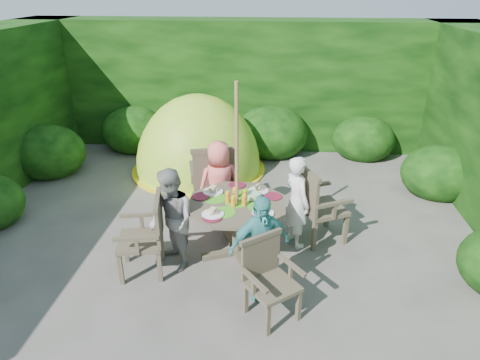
# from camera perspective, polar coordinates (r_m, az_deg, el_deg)

# --- Properties ---
(ground) EXTENTS (60.00, 60.00, 0.00)m
(ground) POSITION_cam_1_polar(r_m,az_deg,el_deg) (5.76, -2.92, -8.33)
(ground) COLOR #4B4943
(ground) RESTS_ON ground
(hedge_enclosure) EXTENTS (9.00, 9.00, 2.50)m
(hedge_enclosure) POSITION_cam_1_polar(r_m,az_deg,el_deg) (6.43, -1.48, 7.68)
(hedge_enclosure) COLOR black
(hedge_enclosure) RESTS_ON ground
(patio_table) EXTENTS (1.67, 1.67, 0.88)m
(patio_table) POSITION_cam_1_polar(r_m,az_deg,el_deg) (5.23, -0.38, -4.12)
(patio_table) COLOR #3C3427
(patio_table) RESTS_ON ground
(parasol_pole) EXTENTS (0.06, 0.06, 2.20)m
(parasol_pole) POSITION_cam_1_polar(r_m,az_deg,el_deg) (5.01, -0.43, 0.67)
(parasol_pole) COLOR olive
(parasol_pole) RESTS_ON ground
(garden_chair_right) EXTENTS (0.73, 0.77, 1.00)m
(garden_chair_right) POSITION_cam_1_polar(r_m,az_deg,el_deg) (5.65, 10.22, -3.19)
(garden_chair_right) COLOR #3C3427
(garden_chair_right) RESTS_ON ground
(garden_chair_left) EXTENTS (0.60, 0.65, 0.94)m
(garden_chair_left) POSITION_cam_1_polar(r_m,az_deg,el_deg) (5.10, -12.30, -7.15)
(garden_chair_left) COLOR #3C3427
(garden_chair_left) RESTS_ON ground
(garden_chair_back) EXTENTS (0.76, 0.70, 1.06)m
(garden_chair_back) POSITION_cam_1_polar(r_m,az_deg,el_deg) (6.18, -3.60, 0.10)
(garden_chair_back) COLOR #3C3427
(garden_chair_back) RESTS_ON ground
(garden_chair_front) EXTENTS (0.67, 0.66, 0.84)m
(garden_chair_front) POSITION_cam_1_polar(r_m,az_deg,el_deg) (4.44, 3.79, -12.76)
(garden_chair_front) COLOR #3C3427
(garden_chair_front) RESTS_ON ground
(child_right) EXTENTS (0.48, 0.54, 1.23)m
(child_right) POSITION_cam_1_polar(r_m,az_deg,el_deg) (5.49, 7.57, -2.89)
(child_right) COLOR silver
(child_right) RESTS_ON ground
(child_left) EXTENTS (0.76, 0.78, 1.26)m
(child_left) POSITION_cam_1_polar(r_m,az_deg,el_deg) (5.07, -9.11, -5.35)
(child_left) COLOR gray
(child_left) RESTS_ON ground
(child_back) EXTENTS (0.71, 0.62, 1.24)m
(child_back) POSITION_cam_1_polar(r_m,az_deg,el_deg) (5.91, -2.77, -0.55)
(child_back) COLOR #F56A65
(child_back) RESTS_ON ground
(child_front) EXTENTS (0.76, 0.59, 1.21)m
(child_front) POSITION_cam_1_polar(r_m,az_deg,el_deg) (4.59, 2.64, -8.94)
(child_front) COLOR teal
(child_front) RESTS_ON ground
(dome_tent) EXTENTS (2.43, 2.43, 2.78)m
(dome_tent) POSITION_cam_1_polar(r_m,az_deg,el_deg) (7.95, -5.50, 1.42)
(dome_tent) COLOR #91C926
(dome_tent) RESTS_ON ground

